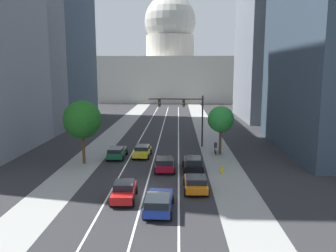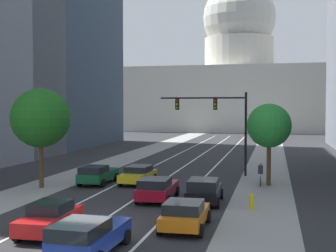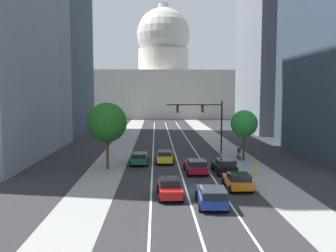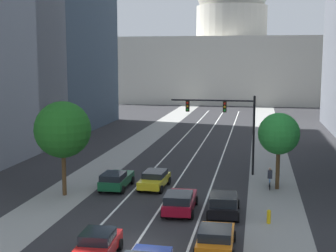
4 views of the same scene
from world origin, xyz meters
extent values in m
plane|color=#2B2B2D|center=(0.00, 40.00, 0.00)|extent=(400.00, 400.00, 0.00)
cube|color=gray|center=(-7.88, 35.00, 0.01)|extent=(3.93, 130.00, 0.01)
cube|color=gray|center=(7.88, 35.00, 0.01)|extent=(3.93, 130.00, 0.01)
cube|color=white|center=(-2.96, 25.00, 0.01)|extent=(0.16, 90.00, 0.01)
cube|color=white|center=(0.00, 25.00, 0.01)|extent=(0.16, 90.00, 0.01)
cube|color=white|center=(2.96, 25.00, 0.01)|extent=(0.16, 90.00, 0.01)
cube|color=#334251|center=(-26.60, 38.75, 21.96)|extent=(19.86, 29.82, 43.93)
cube|color=gray|center=(24.84, 47.09, 25.44)|extent=(16.35, 20.95, 50.88)
cube|color=beige|center=(0.00, 91.29, 7.52)|extent=(54.30, 23.57, 15.04)
cylinder|color=beige|center=(0.00, 91.29, 18.68)|extent=(16.48, 16.48, 7.28)
sphere|color=beige|center=(0.00, 91.29, 27.11)|extent=(17.43, 17.43, 17.43)
cylinder|color=beige|center=(0.00, 91.29, 34.95)|extent=(3.14, 3.14, 4.36)
cube|color=black|center=(4.44, 6.89, 0.63)|extent=(2.02, 4.19, 0.62)
cube|color=black|center=(4.46, 6.27, 1.24)|extent=(1.80, 2.27, 0.60)
cylinder|color=black|center=(3.46, 8.25, 0.32)|extent=(0.24, 0.65, 0.64)
cylinder|color=black|center=(5.32, 8.32, 0.32)|extent=(0.24, 0.65, 0.64)
cylinder|color=black|center=(3.56, 5.45, 0.32)|extent=(0.24, 0.65, 0.64)
cylinder|color=black|center=(5.42, 5.52, 0.32)|extent=(0.24, 0.65, 0.64)
cube|color=orange|center=(4.44, 0.82, 0.61)|extent=(1.92, 4.04, 0.58)
cube|color=black|center=(4.45, 0.37, 1.15)|extent=(1.74, 1.92, 0.51)
cylinder|color=black|center=(3.49, 2.17, 0.32)|extent=(0.23, 0.64, 0.64)
cylinder|color=black|center=(5.35, 2.20, 0.32)|extent=(0.23, 0.64, 0.64)
cylinder|color=black|center=(3.52, -0.56, 0.32)|extent=(0.23, 0.64, 0.64)
cylinder|color=black|center=(5.39, -0.53, 0.32)|extent=(0.23, 0.64, 0.64)
cube|color=#14512D|center=(-4.44, 11.84, 0.65)|extent=(1.82, 4.37, 0.66)
cube|color=black|center=(-4.43, 10.90, 1.22)|extent=(1.66, 2.18, 0.47)
cylinder|color=black|center=(-5.34, 13.32, 0.32)|extent=(0.22, 0.64, 0.64)
cylinder|color=black|center=(-3.55, 13.33, 0.32)|extent=(0.22, 0.64, 0.64)
cylinder|color=black|center=(-5.33, 10.35, 0.32)|extent=(0.22, 0.64, 0.64)
cylinder|color=black|center=(-3.53, 10.36, 0.32)|extent=(0.22, 0.64, 0.64)
cube|color=maroon|center=(1.48, 7.04, 0.64)|extent=(2.05, 4.60, 0.65)
cube|color=black|center=(1.51, 6.08, 1.24)|extent=(1.81, 2.20, 0.54)
cylinder|color=black|center=(0.48, 8.55, 0.32)|extent=(0.24, 0.65, 0.64)
cylinder|color=black|center=(2.37, 8.61, 0.32)|extent=(0.24, 0.65, 0.64)
cylinder|color=black|center=(0.59, 5.46, 0.32)|extent=(0.24, 0.65, 0.64)
cylinder|color=black|center=(2.48, 5.53, 0.32)|extent=(0.24, 0.65, 0.64)
cube|color=yellow|center=(-1.48, 12.40, 0.62)|extent=(1.96, 4.13, 0.59)
cube|color=black|center=(-1.47, 12.59, 1.14)|extent=(1.73, 2.25, 0.46)
cylinder|color=black|center=(-2.30, 13.81, 0.32)|extent=(0.25, 0.65, 0.64)
cylinder|color=black|center=(-0.53, 13.73, 0.32)|extent=(0.25, 0.65, 0.64)
cylinder|color=black|center=(-2.43, 11.06, 0.32)|extent=(0.25, 0.65, 0.64)
cylinder|color=black|center=(-0.66, 10.98, 0.32)|extent=(0.25, 0.65, 0.64)
cube|color=red|center=(-1.48, -1.52, 0.65)|extent=(1.87, 4.12, 0.65)
cube|color=black|center=(-1.48, -1.40, 1.23)|extent=(1.65, 1.89, 0.51)
cylinder|color=black|center=(-2.39, -0.17, 0.32)|extent=(0.24, 0.65, 0.64)
cylinder|color=black|center=(-0.67, -0.11, 0.32)|extent=(0.24, 0.65, 0.64)
cylinder|color=black|center=(-2.29, -2.93, 0.32)|extent=(0.24, 0.65, 0.64)
cylinder|color=black|center=(-0.57, -2.87, 0.32)|extent=(0.24, 0.65, 0.64)
cube|color=#1E389E|center=(1.48, -3.65, 0.66)|extent=(2.02, 4.37, 0.68)
cube|color=black|center=(1.45, -4.73, 1.27)|extent=(1.81, 2.40, 0.52)
cylinder|color=black|center=(0.57, -2.16, 0.32)|extent=(0.24, 0.65, 0.64)
cylinder|color=black|center=(2.47, -2.21, 0.32)|extent=(0.24, 0.65, 0.64)
cylinder|color=black|center=(0.49, -5.09, 0.32)|extent=(0.24, 0.65, 0.64)
cylinder|color=black|center=(2.38, -5.15, 0.32)|extent=(0.24, 0.65, 0.64)
cylinder|color=black|center=(6.22, 18.27, 3.54)|extent=(0.20, 0.20, 7.08)
cylinder|color=black|center=(2.53, 18.27, 6.62)|extent=(7.38, 0.14, 0.14)
cube|color=black|center=(3.64, 18.27, 6.07)|extent=(0.32, 0.28, 0.96)
sphere|color=red|center=(3.64, 18.12, 6.37)|extent=(0.20, 0.20, 0.20)
sphere|color=orange|center=(3.64, 18.12, 6.07)|extent=(0.20, 0.20, 0.20)
sphere|color=green|center=(3.64, 18.12, 5.77)|extent=(0.20, 0.20, 0.20)
cube|color=black|center=(0.32, 18.27, 6.07)|extent=(0.32, 0.28, 0.96)
sphere|color=red|center=(0.32, 18.12, 6.37)|extent=(0.20, 0.20, 0.20)
sphere|color=orange|center=(0.32, 18.12, 6.07)|extent=(0.20, 0.20, 0.20)
sphere|color=green|center=(0.32, 18.12, 5.77)|extent=(0.20, 0.20, 0.20)
cylinder|color=yellow|center=(7.36, 5.67, 0.35)|extent=(0.26, 0.26, 0.70)
sphere|color=yellow|center=(7.36, 5.67, 0.78)|extent=(0.26, 0.26, 0.26)
cylinder|color=yellow|center=(7.36, 5.51, 0.39)|extent=(0.10, 0.12, 0.10)
cylinder|color=black|center=(7.60, 13.44, 0.33)|extent=(0.06, 0.66, 0.66)
cylinder|color=black|center=(7.59, 14.48, 0.33)|extent=(0.06, 0.66, 0.66)
cube|color=#1959B2|center=(7.60, 13.96, 0.55)|extent=(0.07, 1.00, 0.36)
cube|color=#262833|center=(7.60, 13.91, 1.18)|extent=(0.36, 0.28, 0.64)
sphere|color=tan|center=(7.60, 13.98, 1.61)|extent=(0.22, 0.22, 0.22)
cylinder|color=#51381E|center=(-7.78, 9.21, 1.79)|extent=(0.32, 0.32, 3.57)
sphere|color=#1D601C|center=(-7.78, 9.21, 5.06)|extent=(4.25, 4.25, 4.25)
cylinder|color=#51381E|center=(8.19, 14.01, 1.66)|extent=(0.32, 0.32, 3.32)
sphere|color=#278732|center=(8.19, 14.01, 4.47)|extent=(3.27, 3.27, 3.27)
camera|label=1|loc=(2.87, -27.48, 10.40)|focal=35.95mm
camera|label=2|loc=(8.58, -20.49, 5.90)|focal=48.70mm
camera|label=3|loc=(-2.56, -29.26, 8.28)|focal=38.47mm
camera|label=4|loc=(6.45, -23.92, 10.35)|focal=51.02mm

